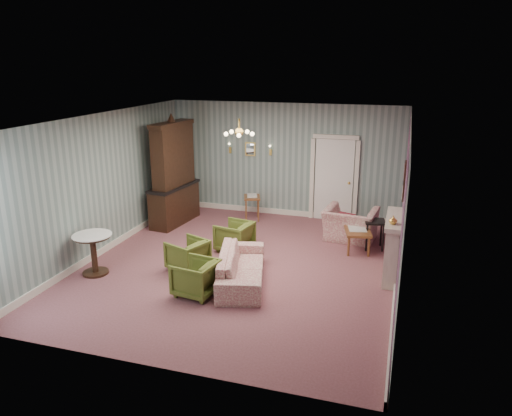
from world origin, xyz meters
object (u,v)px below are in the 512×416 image
(coffee_table, at_px, (356,239))
(fireplace, at_px, (392,247))
(olive_chair_a, at_px, (196,276))
(olive_chair_c, at_px, (234,235))
(olive_chair_b, at_px, (188,253))
(side_table_black, at_px, (374,235))
(pedestal_table, at_px, (94,254))
(wingback_chair, at_px, (351,219))
(dresser, at_px, (173,171))
(sofa_chintz, at_px, (241,262))

(coffee_table, bearing_deg, fireplace, -56.97)
(olive_chair_a, distance_m, olive_chair_c, 2.13)
(olive_chair_b, relative_size, side_table_black, 1.06)
(olive_chair_c, bearing_deg, olive_chair_b, -12.87)
(olive_chair_c, distance_m, pedestal_table, 2.87)
(fireplace, bearing_deg, pedestal_table, -163.78)
(wingback_chair, xyz_separation_m, side_table_black, (0.56, -0.40, -0.17))
(olive_chair_b, distance_m, pedestal_table, 1.76)
(coffee_table, bearing_deg, olive_chair_b, -145.81)
(olive_chair_a, distance_m, side_table_black, 4.18)
(olive_chair_b, bearing_deg, wingback_chair, 153.89)
(olive_chair_a, relative_size, dresser, 0.26)
(fireplace, distance_m, pedestal_table, 5.62)
(olive_chair_b, distance_m, dresser, 3.11)
(fireplace, xyz_separation_m, coffee_table, (-0.76, 1.17, -0.34))
(dresser, bearing_deg, side_table_black, 2.40)
(sofa_chintz, bearing_deg, wingback_chair, -45.36)
(sofa_chintz, distance_m, pedestal_table, 2.83)
(olive_chair_b, height_order, side_table_black, olive_chair_b)
(sofa_chintz, xyz_separation_m, coffee_table, (1.85, 2.25, -0.15))
(sofa_chintz, height_order, dresser, dresser)
(olive_chair_c, xyz_separation_m, pedestal_table, (-2.15, -1.90, 0.05))
(sofa_chintz, bearing_deg, pedestal_table, 85.00)
(dresser, xyz_separation_m, fireplace, (5.28, -1.65, -0.75))
(side_table_black, bearing_deg, dresser, 176.01)
(olive_chair_b, distance_m, coffee_table, 3.64)
(olive_chair_b, relative_size, sofa_chintz, 0.34)
(sofa_chintz, relative_size, coffee_table, 2.15)
(pedestal_table, bearing_deg, sofa_chintz, 9.92)
(olive_chair_a, distance_m, coffee_table, 3.84)
(olive_chair_c, xyz_separation_m, wingback_chair, (2.28, 1.38, 0.14))
(sofa_chintz, xyz_separation_m, pedestal_table, (-2.79, -0.49, 0.01))
(fireplace, bearing_deg, olive_chair_c, 174.15)
(olive_chair_c, bearing_deg, pedestal_table, -37.76)
(sofa_chintz, bearing_deg, olive_chair_c, 9.35)
(olive_chair_c, bearing_deg, sofa_chintz, 34.99)
(olive_chair_c, height_order, pedestal_table, pedestal_table)
(olive_chair_a, bearing_deg, side_table_black, 146.59)
(coffee_table, relative_size, pedestal_table, 1.17)
(pedestal_table, bearing_deg, side_table_black, 30.01)
(olive_chair_a, xyz_separation_m, wingback_chair, (2.24, 3.51, 0.15))
(sofa_chintz, bearing_deg, olive_chair_a, 125.46)
(olive_chair_b, distance_m, wingback_chair, 3.83)
(olive_chair_c, bearing_deg, side_table_black, 119.75)
(wingback_chair, bearing_deg, olive_chair_c, 38.05)
(wingback_chair, distance_m, side_table_black, 0.71)
(coffee_table, distance_m, side_table_black, 0.39)
(olive_chair_a, distance_m, pedestal_table, 2.21)
(coffee_table, xyz_separation_m, pedestal_table, (-4.63, -2.74, 0.16))
(olive_chair_a, bearing_deg, sofa_chintz, 148.91)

